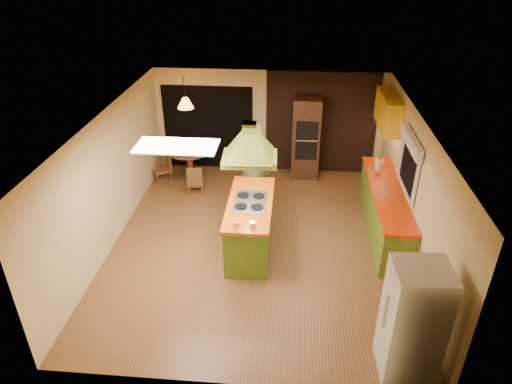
# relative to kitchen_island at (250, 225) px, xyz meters

# --- Properties ---
(ground) EXTENTS (6.50, 6.50, 0.00)m
(ground) POSITION_rel_kitchen_island_xyz_m (0.13, 0.19, -0.50)
(ground) COLOR brown
(ground) RESTS_ON ground
(room_walls) EXTENTS (5.50, 6.50, 6.50)m
(room_walls) POSITION_rel_kitchen_island_xyz_m (0.13, 0.19, 0.75)
(room_walls) COLOR beige
(room_walls) RESTS_ON ground
(ceiling_plane) EXTENTS (6.50, 6.50, 0.00)m
(ceiling_plane) POSITION_rel_kitchen_island_xyz_m (0.13, 0.19, 2.00)
(ceiling_plane) COLOR silver
(ceiling_plane) RESTS_ON room_walls
(brick_panel) EXTENTS (2.64, 0.03, 2.50)m
(brick_panel) POSITION_rel_kitchen_island_xyz_m (1.38, 3.42, 0.75)
(brick_panel) COLOR #381E14
(brick_panel) RESTS_ON ground
(nook_opening) EXTENTS (2.20, 0.03, 2.10)m
(nook_opening) POSITION_rel_kitchen_island_xyz_m (-1.37, 3.42, 0.55)
(nook_opening) COLOR black
(nook_opening) RESTS_ON ground
(right_counter) EXTENTS (0.62, 3.05, 0.92)m
(right_counter) POSITION_rel_kitchen_island_xyz_m (2.58, 0.79, -0.04)
(right_counter) COLOR olive
(right_counter) RESTS_ON ground
(upper_cabinets) EXTENTS (0.34, 1.40, 0.70)m
(upper_cabinets) POSITION_rel_kitchen_island_xyz_m (2.70, 2.39, 1.45)
(upper_cabinets) COLOR yellow
(upper_cabinets) RESTS_ON room_walls
(window_right) EXTENTS (0.12, 1.35, 1.06)m
(window_right) POSITION_rel_kitchen_island_xyz_m (2.83, 0.59, 1.27)
(window_right) COLOR black
(window_right) RESTS_ON room_walls
(fluor_panel) EXTENTS (1.20, 0.60, 0.03)m
(fluor_panel) POSITION_rel_kitchen_island_xyz_m (-0.97, -1.01, 1.98)
(fluor_panel) COLOR white
(fluor_panel) RESTS_ON ceiling_plane
(kitchen_island) EXTENTS (0.81, 1.99, 1.01)m
(kitchen_island) POSITION_rel_kitchen_island_xyz_m (0.00, 0.00, 0.00)
(kitchen_island) COLOR #5A8320
(kitchen_island) RESTS_ON ground
(range_hood) EXTENTS (0.96, 0.71, 0.78)m
(range_hood) POSITION_rel_kitchen_island_xyz_m (0.00, 0.00, 1.75)
(range_hood) COLOR olive
(range_hood) RESTS_ON ceiling_plane
(man) EXTENTS (0.74, 0.50, 1.99)m
(man) POSITION_rel_kitchen_island_xyz_m (-0.05, 1.35, 0.49)
(man) COLOR #4D582E
(man) RESTS_ON ground
(refrigerator) EXTENTS (0.73, 0.69, 1.70)m
(refrigerator) POSITION_rel_kitchen_island_xyz_m (2.35, -2.59, 0.35)
(refrigerator) COLOR white
(refrigerator) RESTS_ON ground
(wall_oven) EXTENTS (0.68, 0.63, 1.97)m
(wall_oven) POSITION_rel_kitchen_island_xyz_m (1.05, 3.14, 0.48)
(wall_oven) COLOR #4D2A19
(wall_oven) RESTS_ON ground
(dining_table) EXTENTS (1.01, 1.01, 0.76)m
(dining_table) POSITION_rel_kitchen_island_xyz_m (-1.72, 2.74, 0.03)
(dining_table) COLOR brown
(dining_table) RESTS_ON ground
(chair_left) EXTENTS (0.58, 0.58, 0.76)m
(chair_left) POSITION_rel_kitchen_island_xyz_m (-2.42, 2.64, -0.12)
(chair_left) COLOR brown
(chair_left) RESTS_ON ground
(chair_near) EXTENTS (0.42, 0.42, 0.67)m
(chair_near) POSITION_rel_kitchen_island_xyz_m (-1.47, 2.09, -0.17)
(chair_near) COLOR brown
(chair_near) RESTS_ON ground
(pendant_lamp) EXTENTS (0.40, 0.40, 0.24)m
(pendant_lamp) POSITION_rel_kitchen_island_xyz_m (-1.72, 2.74, 1.40)
(pendant_lamp) COLOR #FF9E3F
(pendant_lamp) RESTS_ON ceiling_plane
(canister_large) EXTENTS (0.17, 0.17, 0.22)m
(canister_large) POSITION_rel_kitchen_island_xyz_m (2.53, 1.70, 0.53)
(canister_large) COLOR #FFF0CD
(canister_large) RESTS_ON right_counter
(canister_medium) EXTENTS (0.15, 0.15, 0.18)m
(canister_medium) POSITION_rel_kitchen_island_xyz_m (2.53, 1.84, 0.51)
(canister_medium) COLOR beige
(canister_medium) RESTS_ON right_counter
(canister_small) EXTENTS (0.12, 0.12, 0.15)m
(canister_small) POSITION_rel_kitchen_island_xyz_m (2.53, 1.64, 0.49)
(canister_small) COLOR beige
(canister_small) RESTS_ON right_counter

